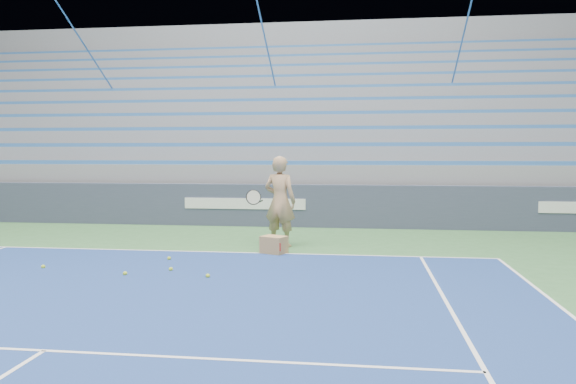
{
  "coord_description": "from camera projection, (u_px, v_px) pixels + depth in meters",
  "views": [
    {
      "loc": [
        3.03,
        1.46,
        1.92
      ],
      "look_at": [
        1.59,
        12.38,
        1.15
      ],
      "focal_mm": 35.0,
      "sensor_mm": 36.0,
      "label": 1
    }
  ],
  "objects": [
    {
      "name": "sponsor_barrier",
      "position": [
        246.0,
        205.0,
        14.75
      ],
      "size": [
        30.0,
        0.32,
        1.1
      ],
      "color": "#383E55",
      "rests_on": "ground"
    },
    {
      "name": "bleachers",
      "position": [
        278.0,
        141.0,
        20.28
      ],
      "size": [
        31.0,
        9.15,
        7.3
      ],
      "color": "gray",
      "rests_on": "ground"
    },
    {
      "name": "tennis_player",
      "position": [
        280.0,
        201.0,
        11.48
      ],
      "size": [
        0.99,
        0.93,
        1.86
      ],
      "color": "tan",
      "rests_on": "ground"
    },
    {
      "name": "ball_box",
      "position": [
        274.0,
        245.0,
        10.68
      ],
      "size": [
        0.55,
        0.5,
        0.34
      ],
      "color": "#A78150",
      "rests_on": "ground"
    },
    {
      "name": "tennis_ball_0",
      "position": [
        171.0,
        269.0,
        9.1
      ],
      "size": [
        0.07,
        0.07,
        0.07
      ],
      "primitive_type": "sphere",
      "color": "#C3E02D",
      "rests_on": "ground"
    },
    {
      "name": "tennis_ball_1",
      "position": [
        43.0,
        267.0,
        9.3
      ],
      "size": [
        0.07,
        0.07,
        0.07
      ],
      "primitive_type": "sphere",
      "color": "#C3E02D",
      "rests_on": "ground"
    },
    {
      "name": "tennis_ball_2",
      "position": [
        169.0,
        258.0,
        10.04
      ],
      "size": [
        0.07,
        0.07,
        0.07
      ],
      "primitive_type": "sphere",
      "color": "#C3E02D",
      "rests_on": "ground"
    },
    {
      "name": "tennis_ball_3",
      "position": [
        208.0,
        276.0,
        8.61
      ],
      "size": [
        0.07,
        0.07,
        0.07
      ],
      "primitive_type": "sphere",
      "color": "#C3E02D",
      "rests_on": "ground"
    },
    {
      "name": "tennis_ball_4",
      "position": [
        125.0,
        273.0,
        8.78
      ],
      "size": [
        0.07,
        0.07,
        0.07
      ],
      "primitive_type": "sphere",
      "color": "#C3E02D",
      "rests_on": "ground"
    }
  ]
}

